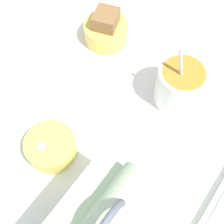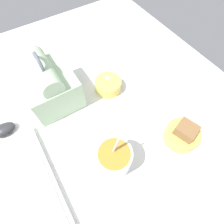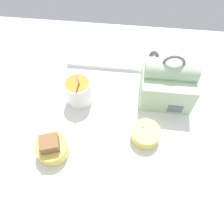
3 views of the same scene
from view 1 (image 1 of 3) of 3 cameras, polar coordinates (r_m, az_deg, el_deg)
The scene contains 4 objects.
desk_surface at distance 67.70cm, azimuth 1.42°, elevation -4.14°, with size 140.00×110.00×2.00cm.
soup_cup at distance 67.94cm, azimuth 12.25°, elevation 4.81°, with size 10.13×10.13×16.67cm.
bento_bowl_sandwich at distance 78.85cm, azimuth -1.09°, elevation 14.78°, with size 10.81×10.81×8.61cm.
bento_bowl_snacks at distance 64.10cm, azimuth -11.03°, elevation -6.28°, with size 10.16×10.16×5.31cm.
Camera 1 is at (23.44, 15.00, 62.72)cm, focal length 50.00 mm.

